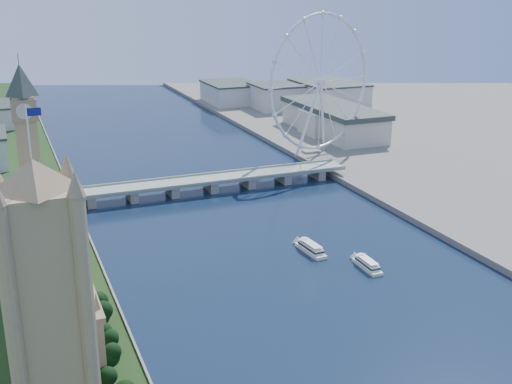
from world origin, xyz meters
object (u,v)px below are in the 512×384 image
tour_boat_near (311,252)px  london_eye (321,83)px  tour_boat_far (367,268)px  victoria_tower (46,292)px

tour_boat_near → london_eye: bearing=57.0°
tour_boat_near → tour_boat_far: 36.71m
london_eye → victoria_tower: bearing=-130.4°
tour_boat_far → victoria_tower: bearing=-154.1°
victoria_tower → london_eye: (254.98, 300.08, 13.03)m
london_eye → tour_boat_near: bearing=-118.5°
london_eye → tour_boat_far: bearing=-110.8°
london_eye → tour_boat_near: 226.30m
victoria_tower → tour_boat_near: (151.90, 110.27, -54.49)m
tour_boat_near → tour_boat_far: size_ratio=1.08×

